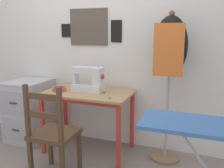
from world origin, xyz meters
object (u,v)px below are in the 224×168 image
at_px(dress_form, 170,54).
at_px(thread_spool_near_machine, 104,92).
at_px(sewing_machine, 90,80).
at_px(wooden_chair, 53,134).
at_px(fabric_bowl, 59,89).
at_px(filing_cabinet, 30,110).
at_px(scissors, 113,98).

bearing_deg(dress_form, thread_spool_near_machine, -169.16).
relative_size(sewing_machine, wooden_chair, 0.39).
xyz_separation_m(fabric_bowl, dress_form, (1.20, 0.19, 0.43)).
bearing_deg(fabric_bowl, thread_spool_near_machine, 6.32).
distance_m(fabric_bowl, filing_cabinet, 0.66).
xyz_separation_m(sewing_machine, scissors, (0.36, -0.21, -0.13)).
bearing_deg(wooden_chair, dress_form, 37.62).
bearing_deg(filing_cabinet, sewing_machine, -0.66).
bearing_deg(fabric_bowl, wooden_chair, -64.74).
relative_size(sewing_machine, scissors, 2.50).
bearing_deg(sewing_machine, wooden_chair, -96.42).
distance_m(wooden_chair, dress_form, 1.40).
relative_size(sewing_machine, fabric_bowl, 2.40).
xyz_separation_m(thread_spool_near_machine, dress_form, (0.68, 0.13, 0.43)).
height_order(sewing_machine, filing_cabinet, sewing_machine).
relative_size(wooden_chair, dress_form, 0.59).
relative_size(thread_spool_near_machine, dress_form, 0.02).
bearing_deg(wooden_chair, filing_cabinet, 140.03).
bearing_deg(sewing_machine, filing_cabinet, 179.34).
xyz_separation_m(sewing_machine, filing_cabinet, (-0.87, 0.01, -0.46)).
distance_m(scissors, filing_cabinet, 1.29).
relative_size(filing_cabinet, dress_form, 0.49).
height_order(fabric_bowl, scissors, fabric_bowl).
bearing_deg(sewing_machine, thread_spool_near_machine, -16.43).
distance_m(wooden_chair, filing_cabinet, 1.04).
bearing_deg(dress_form, wooden_chair, -142.38).
height_order(fabric_bowl, dress_form, dress_form).
relative_size(thread_spool_near_machine, wooden_chair, 0.04).
bearing_deg(fabric_bowl, dress_form, 8.87).
distance_m(scissors, thread_spool_near_machine, 0.22).
height_order(scissors, wooden_chair, wooden_chair).
distance_m(sewing_machine, dress_form, 0.93).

